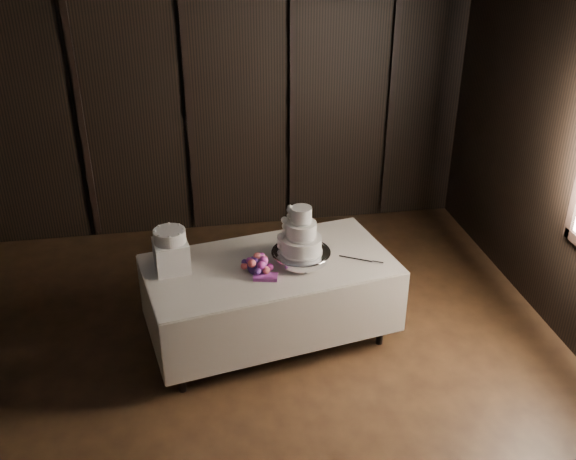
{
  "coord_description": "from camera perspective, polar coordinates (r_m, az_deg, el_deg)",
  "views": [
    {
      "loc": [
        -0.06,
        -3.13,
        3.41
      ],
      "look_at": [
        0.68,
        1.29,
        1.05
      ],
      "focal_mm": 40.0,
      "sensor_mm": 36.0,
      "label": 1
    }
  ],
  "objects": [
    {
      "name": "display_table",
      "position": [
        5.37,
        -1.59,
        -6.11
      ],
      "size": [
        2.15,
        1.39,
        0.76
      ],
      "rotation": [
        0.0,
        0.0,
        0.19
      ],
      "color": "#EFE2CF",
      "rests_on": "ground"
    },
    {
      "name": "room",
      "position": [
        3.67,
        -7.22,
        -3.87
      ],
      "size": [
        6.08,
        7.08,
        3.08
      ],
      "color": "black",
      "rests_on": "ground"
    },
    {
      "name": "wedding_cake",
      "position": [
        5.07,
        0.9,
        -0.52
      ],
      "size": [
        0.38,
        0.33,
        0.39
      ],
      "rotation": [
        0.0,
        0.0,
        -0.3
      ],
      "color": "white",
      "rests_on": "cake_stand"
    },
    {
      "name": "box_pedestal",
      "position": [
        5.12,
        -10.32,
        -2.25
      ],
      "size": [
        0.3,
        0.3,
        0.25
      ],
      "primitive_type": "cube",
      "rotation": [
        0.0,
        0.0,
        0.16
      ],
      "color": "white",
      "rests_on": "display_table"
    },
    {
      "name": "cake_knife",
      "position": [
        5.26,
        6.03,
        -2.57
      ],
      "size": [
        0.33,
        0.2,
        0.01
      ],
      "primitive_type": "cube",
      "rotation": [
        0.0,
        0.0,
        -0.52
      ],
      "color": "silver",
      "rests_on": "display_table"
    },
    {
      "name": "small_cake",
      "position": [
        5.04,
        -10.49,
        -0.52
      ],
      "size": [
        0.31,
        0.31,
        0.1
      ],
      "primitive_type": "cylinder",
      "rotation": [
        0.0,
        0.0,
        0.28
      ],
      "color": "white",
      "rests_on": "box_pedestal"
    },
    {
      "name": "bouquet",
      "position": [
        5.05,
        -2.77,
        -3.04
      ],
      "size": [
        0.38,
        0.45,
        0.19
      ],
      "primitive_type": null,
      "rotation": [
        0.0,
        0.0,
        -0.23
      ],
      "color": "#E55556",
      "rests_on": "display_table"
    },
    {
      "name": "cake_stand",
      "position": [
        5.19,
        1.16,
        -2.37
      ],
      "size": [
        0.59,
        0.59,
        0.09
      ],
      "primitive_type": "cylinder",
      "rotation": [
        0.0,
        0.0,
        -0.24
      ],
      "color": "silver",
      "rests_on": "display_table"
    }
  ]
}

